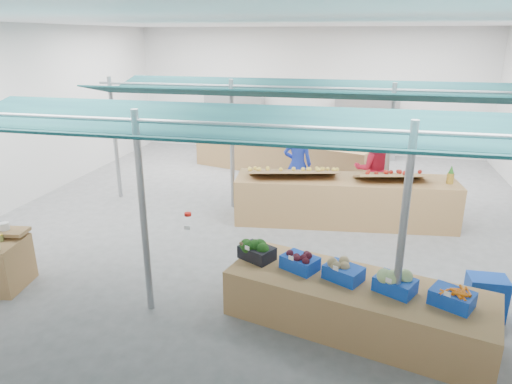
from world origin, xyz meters
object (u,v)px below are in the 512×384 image
veg_counter (355,305)px  vendor_left (297,165)px  vendor_right (374,169)px  crate_stack (485,297)px  fruit_counter (344,200)px

veg_counter → vendor_left: bearing=121.5°
veg_counter → vendor_right: (0.24, 4.97, 0.59)m
crate_stack → vendor_left: 5.50m
fruit_counter → vendor_left: bearing=130.7°
veg_counter → vendor_left: size_ratio=1.91×
fruit_counter → vendor_right: (0.60, 1.10, 0.44)m
veg_counter → crate_stack: bearing=34.6°
fruit_counter → crate_stack: fruit_counter is taller
crate_stack → vendor_right: size_ratio=0.34×
veg_counter → fruit_counter: bearing=109.4°
vendor_right → vendor_left: bearing=-6.8°
veg_counter → fruit_counter: size_ratio=0.77×
vendor_left → vendor_right: 1.80m
vendor_left → veg_counter: bearing=100.7°
veg_counter → vendor_right: 5.01m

